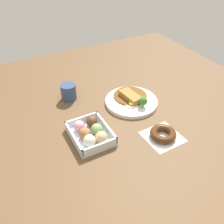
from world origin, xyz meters
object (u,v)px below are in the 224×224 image
object	(u,v)px
curry_plate	(132,100)
donut_box	(90,133)
coffee_mug	(69,92)
chocolate_ring_donut	(163,134)

from	to	relation	value
curry_plate	donut_box	xyz separation A→B (m)	(-0.13, 0.28, 0.01)
curry_plate	coffee_mug	world-z (taller)	coffee_mug
chocolate_ring_donut	coffee_mug	size ratio (longest dim) A/B	1.87
donut_box	chocolate_ring_donut	distance (m)	0.30
chocolate_ring_donut	donut_box	bearing A→B (deg)	62.63
coffee_mug	curry_plate	bearing A→B (deg)	-125.32
chocolate_ring_donut	curry_plate	bearing A→B (deg)	-2.75
donut_box	chocolate_ring_donut	bearing A→B (deg)	-117.37
donut_box	chocolate_ring_donut	size ratio (longest dim) A/B	1.28
donut_box	curry_plate	bearing A→B (deg)	-65.01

